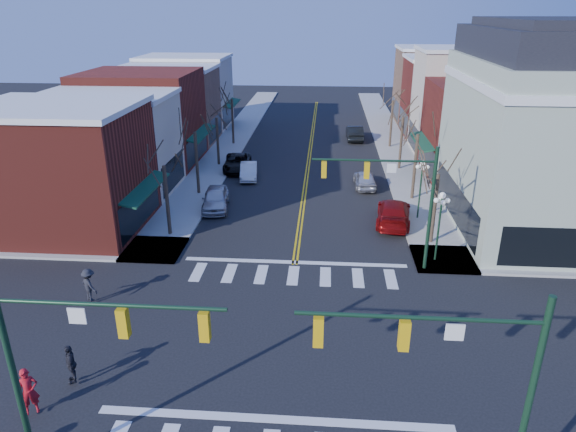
% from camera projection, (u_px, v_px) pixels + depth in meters
% --- Properties ---
extents(ground, '(160.00, 160.00, 0.00)m').
position_uv_depth(ground, '(284.00, 343.00, 22.91)').
color(ground, black).
rests_on(ground, ground).
extents(sidewalk_left, '(3.50, 70.00, 0.15)m').
position_uv_depth(sidewalk_left, '(198.00, 189.00, 41.95)').
color(sidewalk_left, '#9E9B93').
rests_on(sidewalk_left, ground).
extents(sidewalk_right, '(3.50, 70.00, 0.15)m').
position_uv_depth(sidewalk_right, '(414.00, 195.00, 40.74)').
color(sidewalk_right, '#9E9B93').
rests_on(sidewalk_right, ground).
extents(bldg_left_brick_a, '(10.00, 8.50, 8.00)m').
position_uv_depth(bldg_left_brick_a, '(61.00, 171.00, 33.32)').
color(bldg_left_brick_a, maroon).
rests_on(bldg_left_brick_a, ground).
extents(bldg_left_stucco_a, '(10.00, 7.00, 7.50)m').
position_uv_depth(bldg_left_stucco_a, '(109.00, 145.00, 40.56)').
color(bldg_left_stucco_a, beige).
rests_on(bldg_left_stucco_a, ground).
extents(bldg_left_brick_b, '(10.00, 9.00, 8.50)m').
position_uv_depth(bldg_left_brick_b, '(143.00, 119.00, 47.76)').
color(bldg_left_brick_b, maroon).
rests_on(bldg_left_brick_b, ground).
extents(bldg_left_tan, '(10.00, 7.50, 7.80)m').
position_uv_depth(bldg_left_tan, '(169.00, 106.00, 55.50)').
color(bldg_left_tan, '#926A50').
rests_on(bldg_left_tan, ground).
extents(bldg_left_stucco_b, '(10.00, 8.00, 8.20)m').
position_uv_depth(bldg_left_stucco_b, '(187.00, 93.00, 62.58)').
color(bldg_left_stucco_b, beige).
rests_on(bldg_left_stucco_b, ground).
extents(bldg_right_brick_a, '(10.00, 8.50, 8.00)m').
position_uv_depth(bldg_right_brick_a, '(488.00, 131.00, 44.09)').
color(bldg_right_brick_a, maroon).
rests_on(bldg_right_brick_a, ground).
extents(bldg_right_stucco, '(10.00, 7.00, 10.00)m').
position_uv_depth(bldg_right_stucco, '(467.00, 104.00, 50.86)').
color(bldg_right_stucco, beige).
rests_on(bldg_right_stucco, ground).
extents(bldg_right_brick_b, '(10.00, 8.00, 8.50)m').
position_uv_depth(bldg_right_brick_b, '(450.00, 99.00, 58.07)').
color(bldg_right_brick_b, maroon).
rests_on(bldg_right_brick_b, ground).
extents(bldg_right_tan, '(10.00, 8.00, 9.00)m').
position_uv_depth(bldg_right_tan, '(436.00, 86.00, 65.35)').
color(bldg_right_tan, '#926A50').
rests_on(bldg_right_tan, ground).
extents(victorian_corner, '(12.25, 14.25, 13.30)m').
position_uv_depth(victorian_corner, '(560.00, 130.00, 32.63)').
color(victorian_corner, '#A4B29A').
rests_on(victorian_corner, ground).
extents(traffic_mast_near_left, '(6.60, 0.28, 7.20)m').
position_uv_depth(traffic_mast_near_left, '(70.00, 354.00, 14.68)').
color(traffic_mast_near_left, '#14331E').
rests_on(traffic_mast_near_left, ground).
extents(traffic_mast_near_right, '(6.60, 0.28, 7.20)m').
position_uv_depth(traffic_mast_near_right, '(465.00, 373.00, 13.92)').
color(traffic_mast_near_right, '#14331E').
rests_on(traffic_mast_near_right, ground).
extents(traffic_mast_far_right, '(6.60, 0.28, 7.20)m').
position_uv_depth(traffic_mast_far_right, '(398.00, 191.00, 27.57)').
color(traffic_mast_far_right, '#14331E').
rests_on(traffic_mast_far_right, ground).
extents(lamppost_corner, '(0.36, 0.36, 4.33)m').
position_uv_depth(lamppost_corner, '(440.00, 215.00, 29.07)').
color(lamppost_corner, '#14331E').
rests_on(lamppost_corner, ground).
extents(lamppost_midblock, '(0.36, 0.36, 4.33)m').
position_uv_depth(lamppost_midblock, '(421.00, 179.00, 35.07)').
color(lamppost_midblock, '#14331E').
rests_on(lamppost_midblock, ground).
extents(tree_left_a, '(0.24, 0.24, 4.76)m').
position_uv_depth(tree_left_a, '(167.00, 201.00, 32.75)').
color(tree_left_a, '#382B21').
rests_on(tree_left_a, ground).
extents(tree_left_b, '(0.24, 0.24, 5.04)m').
position_uv_depth(tree_left_b, '(197.00, 164.00, 40.08)').
color(tree_left_b, '#382B21').
rests_on(tree_left_b, ground).
extents(tree_left_c, '(0.24, 0.24, 4.55)m').
position_uv_depth(tree_left_c, '(218.00, 142.00, 47.55)').
color(tree_left_c, '#382B21').
rests_on(tree_left_c, ground).
extents(tree_left_d, '(0.24, 0.24, 4.90)m').
position_uv_depth(tree_left_d, '(233.00, 122.00, 54.87)').
color(tree_left_d, '#382B21').
rests_on(tree_left_d, ground).
extents(tree_right_a, '(0.24, 0.24, 4.62)m').
position_uv_depth(tree_right_a, '(434.00, 210.00, 31.61)').
color(tree_right_a, '#382B21').
rests_on(tree_right_a, ground).
extents(tree_right_b, '(0.24, 0.24, 5.18)m').
position_uv_depth(tree_right_b, '(415.00, 168.00, 38.88)').
color(tree_right_b, '#382B21').
rests_on(tree_right_b, ground).
extents(tree_right_c, '(0.24, 0.24, 4.83)m').
position_uv_depth(tree_right_c, '(401.00, 144.00, 46.33)').
color(tree_right_c, '#382B21').
rests_on(tree_right_c, ground).
extents(tree_right_d, '(0.24, 0.24, 4.97)m').
position_uv_depth(tree_right_d, '(391.00, 124.00, 53.69)').
color(tree_right_d, '#382B21').
rests_on(tree_right_d, ground).
extents(car_left_near, '(2.41, 4.78, 1.56)m').
position_uv_depth(car_left_near, '(216.00, 199.00, 37.85)').
color(car_left_near, '#BABABF').
rests_on(car_left_near, ground).
extents(car_left_mid, '(1.87, 4.16, 1.33)m').
position_uv_depth(car_left_mid, '(249.00, 171.00, 44.61)').
color(car_left_mid, silver).
rests_on(car_left_mid, ground).
extents(car_left_far, '(2.79, 5.28, 1.41)m').
position_uv_depth(car_left_far, '(237.00, 163.00, 46.80)').
color(car_left_far, black).
rests_on(car_left_far, ground).
extents(car_right_near, '(2.95, 5.74, 1.59)m').
position_uv_depth(car_right_near, '(394.00, 213.00, 35.25)').
color(car_right_near, maroon).
rests_on(car_right_near, ground).
extents(car_right_mid, '(1.82, 4.19, 1.41)m').
position_uv_depth(car_right_mid, '(365.00, 179.00, 42.39)').
color(car_right_mid, silver).
rests_on(car_right_mid, ground).
extents(car_right_far, '(1.87, 4.92, 1.60)m').
position_uv_depth(car_right_far, '(355.00, 133.00, 57.51)').
color(car_right_far, black).
rests_on(car_right_far, ground).
extents(pedestrian_red_a, '(0.81, 0.74, 1.87)m').
position_uv_depth(pedestrian_red_a, '(29.00, 391.00, 18.45)').
color(pedestrian_red_a, '#B3131D').
rests_on(pedestrian_red_a, sidewalk_left).
extents(pedestrian_dark_a, '(0.81, 1.06, 1.68)m').
position_uv_depth(pedestrian_dark_a, '(71.00, 363.00, 20.05)').
color(pedestrian_dark_a, black).
rests_on(pedestrian_dark_a, sidewalk_left).
extents(pedestrian_dark_b, '(1.29, 1.19, 1.74)m').
position_uv_depth(pedestrian_dark_b, '(89.00, 285.00, 25.63)').
color(pedestrian_dark_b, black).
rests_on(pedestrian_dark_b, sidewalk_left).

